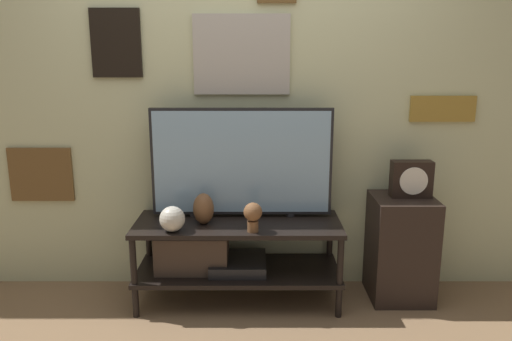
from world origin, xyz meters
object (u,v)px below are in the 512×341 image
television (243,162)px  decorative_bust (254,214)px  vase_urn_stoneware (205,209)px  mantel_clock (412,179)px  vase_round_glass (173,219)px

television → decorative_bust: (0.07, -0.28, -0.26)m
vase_urn_stoneware → mantel_clock: (1.32, 0.10, 0.17)m
vase_urn_stoneware → vase_round_glass: 0.22m
decorative_bust → mantel_clock: (1.01, 0.24, 0.16)m
decorative_bust → vase_urn_stoneware: bearing=155.1°
vase_urn_stoneware → vase_round_glass: bearing=-141.7°
mantel_clock → television: bearing=177.9°
vase_round_glass → mantel_clock: 1.53m
decorative_bust → mantel_clock: size_ratio=0.70×
vase_round_glass → decorative_bust: decorative_bust is taller
vase_round_glass → mantel_clock: size_ratio=0.60×
mantel_clock → vase_round_glass: bearing=-171.0°
decorative_bust → mantel_clock: bearing=13.5°
television → vase_urn_stoneware: television is taller
vase_urn_stoneware → television: bearing=30.5°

